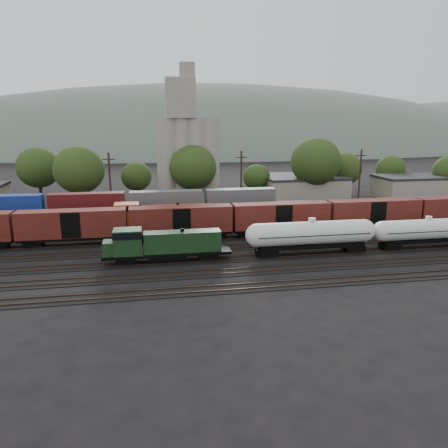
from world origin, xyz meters
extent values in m
plane|color=black|center=(0.00, 0.00, 0.00)|extent=(600.00, 600.00, 0.00)
cube|color=black|center=(0.00, -15.00, 0.04)|extent=(180.00, 3.20, 0.08)
cube|color=#382319|center=(0.00, -15.72, 0.12)|extent=(180.00, 0.08, 0.16)
cube|color=#382319|center=(0.00, -14.28, 0.12)|extent=(180.00, 0.08, 0.16)
cube|color=black|center=(0.00, -10.00, 0.04)|extent=(180.00, 3.20, 0.08)
cube|color=#382319|center=(0.00, -10.72, 0.12)|extent=(180.00, 0.08, 0.16)
cube|color=#382319|center=(0.00, -9.28, 0.12)|extent=(180.00, 0.08, 0.16)
cube|color=black|center=(0.00, -5.00, 0.04)|extent=(180.00, 3.20, 0.08)
cube|color=#382319|center=(0.00, -5.72, 0.12)|extent=(180.00, 0.08, 0.16)
cube|color=#382319|center=(0.00, -4.28, 0.12)|extent=(180.00, 0.08, 0.16)
cube|color=black|center=(0.00, 0.00, 0.04)|extent=(180.00, 3.20, 0.08)
cube|color=#382319|center=(0.00, -0.72, 0.12)|extent=(180.00, 0.08, 0.16)
cube|color=#382319|center=(0.00, 0.72, 0.12)|extent=(180.00, 0.08, 0.16)
cube|color=black|center=(0.00, 5.00, 0.04)|extent=(180.00, 3.20, 0.08)
cube|color=#382319|center=(0.00, 4.28, 0.12)|extent=(180.00, 0.08, 0.16)
cube|color=#382319|center=(0.00, 5.72, 0.12)|extent=(180.00, 0.08, 0.16)
cube|color=black|center=(0.00, 10.00, 0.04)|extent=(180.00, 3.20, 0.08)
cube|color=#382319|center=(0.00, 9.28, 0.12)|extent=(180.00, 0.08, 0.16)
cube|color=#382319|center=(0.00, 10.72, 0.12)|extent=(180.00, 0.08, 0.16)
cube|color=black|center=(0.00, 15.00, 0.04)|extent=(180.00, 3.20, 0.08)
cube|color=#382319|center=(0.00, 14.28, 0.12)|extent=(180.00, 0.08, 0.16)
cube|color=#382319|center=(0.00, 15.72, 0.12)|extent=(180.00, 0.08, 0.16)
cube|color=black|center=(-3.36, -5.00, 1.24)|extent=(16.00, 2.73, 0.38)
cube|color=black|center=(-3.36, -5.00, 0.81)|extent=(4.70, 2.07, 0.75)
cube|color=black|center=(-1.44, -5.00, 2.69)|extent=(9.60, 2.26, 2.54)
cube|color=black|center=(-8.16, -5.00, 2.98)|extent=(3.39, 2.73, 3.11)
cube|color=black|center=(-8.16, -5.00, 3.96)|extent=(3.48, 2.82, 0.85)
cube|color=black|center=(-10.40, -5.00, 2.27)|extent=(1.51, 2.26, 1.69)
cylinder|color=black|center=(-1.44, -5.00, 4.10)|extent=(0.47, 0.47, 0.47)
cube|color=black|center=(-8.48, -5.00, 0.62)|extent=(2.45, 1.88, 0.66)
cube|color=black|center=(1.75, -5.00, 0.62)|extent=(2.45, 1.88, 0.66)
cylinder|color=white|center=(15.64, -5.00, 2.99)|extent=(14.85, 3.06, 3.06)
sphere|color=white|center=(8.21, -5.00, 2.99)|extent=(3.06, 3.06, 3.06)
sphere|color=white|center=(23.06, -5.00, 2.99)|extent=(3.06, 3.06, 3.06)
cylinder|color=white|center=(15.64, -5.00, 4.74)|extent=(0.95, 0.95, 0.53)
cube|color=black|center=(15.64, -5.00, 2.99)|extent=(15.19, 3.21, 0.08)
cube|color=black|center=(15.64, -5.00, 1.31)|extent=(14.34, 2.32, 0.53)
cube|color=black|center=(9.56, -5.00, 0.67)|extent=(2.74, 2.11, 0.74)
cube|color=black|center=(21.71, -5.00, 0.67)|extent=(2.74, 2.11, 0.74)
cylinder|color=white|center=(32.68, -5.00, 2.75)|extent=(13.56, 2.79, 2.79)
sphere|color=white|center=(25.90, -5.00, 2.75)|extent=(2.79, 2.79, 2.79)
cylinder|color=white|center=(32.68, -5.00, 4.34)|extent=(0.87, 0.87, 0.48)
cube|color=black|center=(32.68, -5.00, 2.75)|extent=(13.87, 2.93, 0.08)
cube|color=black|center=(32.68, -5.00, 1.21)|extent=(13.10, 2.12, 0.48)
cube|color=black|center=(27.13, -5.00, 0.63)|extent=(2.50, 1.93, 0.67)
cube|color=black|center=(-3.14, 10.00, 1.35)|extent=(18.79, 3.03, 0.42)
cube|color=black|center=(-3.14, 10.00, 0.88)|extent=(5.22, 2.30, 0.83)
cube|color=red|center=(-0.89, 10.00, 2.97)|extent=(11.27, 2.50, 2.82)
cube|color=red|center=(-8.78, 10.00, 3.28)|extent=(3.76, 3.03, 3.44)
cube|color=black|center=(-8.78, 10.00, 4.37)|extent=(3.86, 3.13, 0.94)
cube|color=red|center=(-11.41, 10.00, 2.50)|extent=(1.67, 2.50, 1.88)
cylinder|color=black|center=(-0.89, 10.00, 4.53)|extent=(0.52, 0.52, 0.52)
cube|color=black|center=(-9.15, 10.00, 0.67)|extent=(2.71, 2.09, 0.73)
cube|color=black|center=(2.87, 10.00, 0.67)|extent=(2.71, 2.09, 0.73)
cube|color=black|center=(-16.20, 5.00, 1.20)|extent=(15.00, 2.60, 0.40)
cube|color=#521A13|center=(-16.20, 5.00, 3.30)|extent=(15.00, 2.90, 3.80)
cube|color=black|center=(-0.80, 5.00, 1.20)|extent=(15.00, 2.60, 0.40)
cube|color=#521A13|center=(-0.80, 5.00, 3.30)|extent=(15.00, 2.90, 3.80)
cube|color=black|center=(14.60, 5.00, 1.20)|extent=(15.00, 2.60, 0.40)
cube|color=#521A13|center=(14.60, 5.00, 3.30)|extent=(15.00, 2.90, 3.80)
cube|color=black|center=(30.00, 5.00, 1.20)|extent=(15.00, 2.60, 0.40)
cube|color=#521A13|center=(30.00, 5.00, 3.30)|extent=(15.00, 2.90, 3.80)
cube|color=black|center=(0.00, 15.00, 0.50)|extent=(160.00, 2.60, 0.60)
cube|color=#C75C14|center=(-28.07, 15.00, 2.10)|extent=(12.00, 2.40, 2.60)
cube|color=navy|center=(-28.07, 15.00, 4.70)|extent=(12.00, 2.40, 2.60)
cube|color=#D04815|center=(-15.27, 15.00, 2.10)|extent=(12.00, 2.40, 2.60)
cube|color=#4A1112|center=(-15.27, 15.00, 4.70)|extent=(12.00, 2.40, 2.60)
cube|color=maroon|center=(-2.47, 15.00, 2.10)|extent=(12.00, 2.40, 2.60)
cube|color=#515355|center=(-2.47, 15.00, 4.70)|extent=(12.00, 2.40, 2.60)
cube|color=#BF4A13|center=(10.33, 15.00, 2.10)|extent=(12.00, 2.40, 2.60)
cube|color=#525557|center=(10.33, 15.00, 4.70)|extent=(12.00, 2.40, 2.60)
cube|color=navy|center=(23.13, 15.00, 2.10)|extent=(12.00, 2.40, 2.60)
cube|color=#4D1D11|center=(35.93, 15.00, 2.10)|extent=(12.00, 2.40, 2.60)
cube|color=navy|center=(48.73, 15.00, 2.10)|extent=(12.00, 2.40, 2.60)
cylinder|color=gray|center=(-1.00, 36.00, 9.00)|extent=(4.40, 4.40, 18.00)
cylinder|color=gray|center=(2.00, 36.00, 9.00)|extent=(4.40, 4.40, 18.00)
cylinder|color=gray|center=(5.00, 36.00, 9.00)|extent=(4.40, 4.40, 18.00)
cylinder|color=gray|center=(8.00, 36.00, 9.00)|extent=(4.40, 4.40, 18.00)
cube|color=gray|center=(2.00, 36.00, 22.00)|extent=(6.00, 5.00, 8.00)
cube|color=gray|center=(3.50, 36.00, 27.00)|extent=(3.00, 3.00, 4.00)
cube|color=#9E937F|center=(30.00, 38.00, 2.30)|extent=(18.00, 14.00, 4.60)
cube|color=#232326|center=(30.00, 38.00, 4.85)|extent=(18.36, 14.28, 0.50)
cube|color=#9E937F|center=(55.00, 33.00, 2.30)|extent=(16.00, 10.00, 4.60)
cube|color=#232326|center=(55.00, 33.00, 4.85)|extent=(16.32, 10.20, 0.50)
cylinder|color=black|center=(-28.69, 43.24, 1.72)|extent=(0.70, 0.70, 3.44)
ellipsoid|color=#2D4419|center=(-28.69, 43.24, 7.50)|extent=(9.35, 9.35, 8.86)
cylinder|color=black|center=(-18.66, 32.36, 1.83)|extent=(0.70, 0.70, 3.67)
ellipsoid|color=#2D4419|center=(-18.66, 32.36, 7.99)|extent=(9.96, 9.96, 9.43)
cylinder|color=black|center=(-7.72, 40.45, 1.24)|extent=(0.70, 0.70, 2.48)
ellipsoid|color=#2D4419|center=(-7.72, 40.45, 5.41)|extent=(6.74, 6.74, 6.39)
cylinder|color=black|center=(4.16, 33.46, 1.81)|extent=(0.70, 0.70, 3.62)
ellipsoid|color=#2D4419|center=(4.16, 33.46, 7.88)|extent=(9.82, 9.82, 9.30)
cylinder|color=black|center=(19.05, 37.76, 1.13)|extent=(0.70, 0.70, 2.26)
ellipsoid|color=#2D4419|center=(19.05, 37.76, 4.93)|extent=(6.15, 6.15, 5.82)
cylinder|color=black|center=(30.93, 32.67, 2.01)|extent=(0.70, 0.70, 4.03)
ellipsoid|color=#2D4419|center=(30.93, 32.67, 8.77)|extent=(10.93, 10.93, 10.35)
cylinder|color=black|center=(40.52, 38.29, 1.47)|extent=(0.70, 0.70, 2.95)
ellipsoid|color=#2D4419|center=(40.52, 38.29, 6.43)|extent=(8.01, 8.01, 7.59)
cylinder|color=black|center=(54.72, 42.28, 1.31)|extent=(0.70, 0.70, 2.63)
ellipsoid|color=#2D4419|center=(54.72, 42.28, 5.72)|extent=(7.13, 7.13, 6.75)
cylinder|color=black|center=(64.27, 33.18, 1.39)|extent=(0.70, 0.70, 2.77)
cylinder|color=black|center=(-12.00, 22.00, 6.00)|extent=(0.36, 0.36, 12.00)
cube|color=black|center=(-12.00, 22.00, 10.80)|extent=(2.20, 0.18, 0.18)
cylinder|color=black|center=(12.00, 22.00, 6.00)|extent=(0.36, 0.36, 12.00)
cube|color=black|center=(12.00, 22.00, 10.80)|extent=(2.20, 0.18, 0.18)
cylinder|color=black|center=(36.00, 22.00, 6.00)|extent=(0.36, 0.36, 12.00)
cube|color=black|center=(36.00, 22.00, 10.80)|extent=(2.20, 0.18, 0.18)
ellipsoid|color=#59665B|center=(40.00, 260.00, -22.75)|extent=(520.00, 286.00, 130.00)
camera|label=1|loc=(-5.63, -57.95, 17.46)|focal=35.00mm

